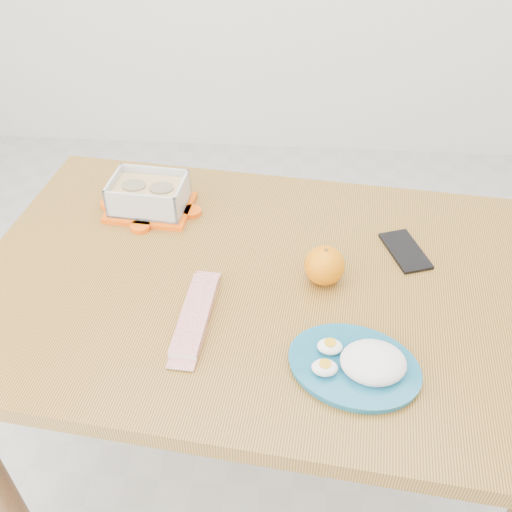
# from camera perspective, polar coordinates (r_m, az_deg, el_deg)

# --- Properties ---
(ground) EXTENTS (3.50, 3.50, 0.00)m
(ground) POSITION_cam_1_polar(r_m,az_deg,el_deg) (1.87, 0.71, -16.75)
(ground) COLOR #B7B7B2
(ground) RESTS_ON ground
(dining_table) EXTENTS (1.28, 0.92, 0.75)m
(dining_table) POSITION_cam_1_polar(r_m,az_deg,el_deg) (1.28, 0.00, -5.40)
(dining_table) COLOR #AB7C30
(dining_table) RESTS_ON ground
(food_container) EXTENTS (0.21, 0.17, 0.08)m
(food_container) POSITION_cam_1_polar(r_m,az_deg,el_deg) (1.40, -10.67, 5.97)
(food_container) COLOR #FF5707
(food_container) RESTS_ON dining_table
(orange_fruit) EXTENTS (0.08, 0.08, 0.08)m
(orange_fruit) POSITION_cam_1_polar(r_m,az_deg,el_deg) (1.18, 6.87, -0.95)
(orange_fruit) COLOR orange
(orange_fruit) RESTS_ON dining_table
(rice_plate) EXTENTS (0.29, 0.29, 0.06)m
(rice_plate) POSITION_cam_1_polar(r_m,az_deg,el_deg) (1.04, 10.38, -10.47)
(rice_plate) COLOR #175F80
(rice_plate) RESTS_ON dining_table
(candy_bar) EXTENTS (0.07, 0.22, 0.02)m
(candy_bar) POSITION_cam_1_polar(r_m,az_deg,el_deg) (1.12, -6.08, -5.89)
(candy_bar) COLOR #B0090B
(candy_bar) RESTS_ON dining_table
(smartphone) EXTENTS (0.11, 0.15, 0.01)m
(smartphone) POSITION_cam_1_polar(r_m,az_deg,el_deg) (1.31, 14.70, 0.50)
(smartphone) COLOR black
(smartphone) RESTS_ON dining_table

